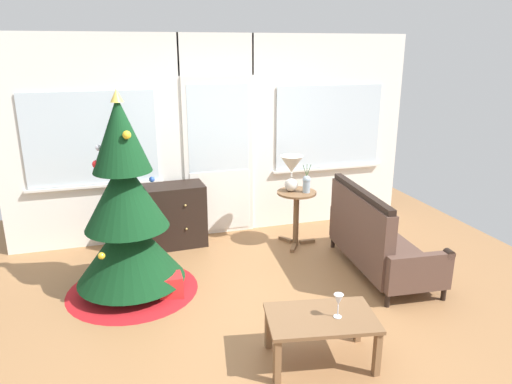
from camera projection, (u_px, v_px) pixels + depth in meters
ground_plane at (268, 309)px, 4.49m from camera, size 6.76×6.76×0.00m
back_wall_with_door at (218, 138)px, 6.02m from camera, size 5.20×0.14×2.55m
christmas_tree at (127, 222)px, 4.63m from camera, size 1.32×1.32×2.03m
dresser_cabinet at (168, 216)px, 5.82m from camera, size 0.92×0.48×0.78m
settee_sofa at (375, 240)px, 5.14m from camera, size 0.83×1.61×0.96m
side_table at (296, 207)px, 5.82m from camera, size 0.50×0.48×0.70m
table_lamp at (291, 169)px, 5.70m from camera, size 0.28×0.28×0.44m
flower_vase at (307, 183)px, 5.70m from camera, size 0.11×0.10×0.35m
coffee_table at (321, 323)px, 3.66m from camera, size 0.92×0.65×0.40m
wine_glass at (338, 301)px, 3.59m from camera, size 0.08×0.08×0.20m
gift_box at (170, 286)px, 4.68m from camera, size 0.23×0.21×0.23m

